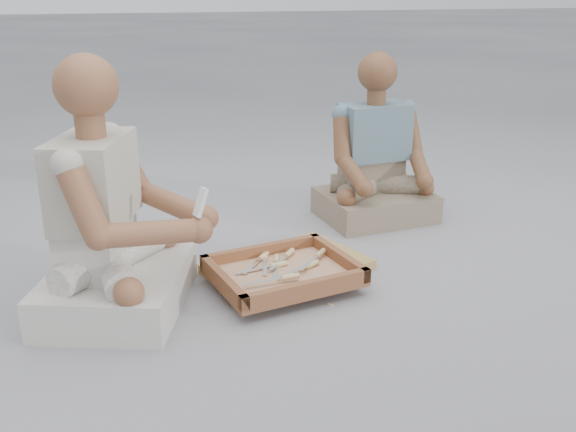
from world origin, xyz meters
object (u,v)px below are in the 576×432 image
object	(u,v)px
tool_tray	(283,273)
companion	(376,165)
craftsman	(111,228)
carved_panel	(288,267)

from	to	relation	value
tool_tray	companion	world-z (taller)	companion
craftsman	companion	xyz separation A→B (m)	(1.32, 0.60, -0.04)
companion	carved_panel	bearing A→B (deg)	35.11
carved_panel	craftsman	world-z (taller)	craftsman
tool_tray	craftsman	bearing A→B (deg)	176.07
carved_panel	tool_tray	size ratio (longest dim) A/B	1.05
carved_panel	companion	distance (m)	0.85
carved_panel	craftsman	distance (m)	0.76
tool_tray	craftsman	xyz separation A→B (m)	(-0.63, 0.04, 0.25)
carved_panel	companion	xyz separation A→B (m)	(0.63, 0.50, 0.26)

